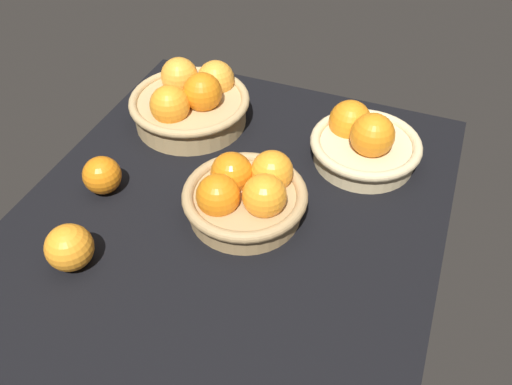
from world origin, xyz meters
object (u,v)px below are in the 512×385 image
(basket_near_left, at_px, (191,101))
(basket_far_left, at_px, (364,142))
(loose_orange_front_gap, at_px, (102,175))
(loose_orange_back_gap, at_px, (69,248))
(basket_center, at_px, (246,194))

(basket_near_left, bearing_deg, basket_far_left, 90.86)
(basket_near_left, relative_size, loose_orange_front_gap, 3.57)
(basket_near_left, relative_size, loose_orange_back_gap, 3.28)
(basket_center, distance_m, loose_orange_front_gap, 0.26)
(loose_orange_back_gap, bearing_deg, basket_near_left, 179.31)
(loose_orange_front_gap, bearing_deg, basket_far_left, 121.61)
(basket_near_left, distance_m, loose_orange_front_gap, 0.26)
(basket_far_left, xyz_separation_m, loose_orange_front_gap, (0.25, -0.41, -0.01))
(basket_far_left, bearing_deg, basket_center, -35.71)
(basket_far_left, bearing_deg, basket_near_left, -89.14)
(basket_far_left, bearing_deg, loose_orange_back_gap, -41.07)
(basket_center, bearing_deg, basket_far_left, 144.29)
(basket_near_left, xyz_separation_m, basket_center, (0.21, 0.21, -0.00))
(basket_near_left, bearing_deg, loose_orange_front_gap, -12.17)
(loose_orange_back_gap, bearing_deg, basket_center, 134.10)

